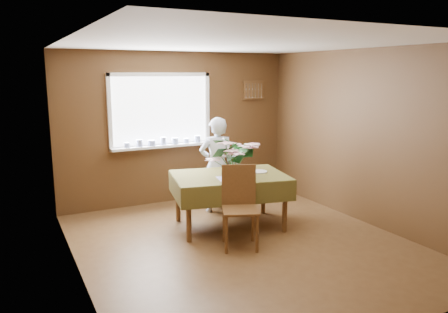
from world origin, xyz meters
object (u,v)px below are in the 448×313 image
chair_far (219,178)px  flower_bouquet (233,155)px  chair_near (240,203)px  seated_woman (217,165)px  dining_table (230,181)px

chair_far → flower_bouquet: 1.24m
chair_near → seated_woman: seated_woman is taller
chair_far → flower_bouquet: bearing=79.6°
chair_far → seated_woman: 0.29m
chair_near → seated_woman: bearing=98.6°
dining_table → chair_far: size_ratio=1.89×
dining_table → chair_near: 0.69m
chair_far → chair_near: chair_near is taller
chair_near → seated_woman: size_ratio=0.68×
chair_near → flower_bouquet: (0.14, 0.42, 0.53)m
dining_table → chair_near: bearing=-95.4°
chair_far → flower_bouquet: flower_bouquet is taller
chair_near → seated_woman: (0.35, 1.35, 0.20)m
chair_far → seated_woman: (-0.09, -0.13, 0.24)m
chair_near → flower_bouquet: flower_bouquet is taller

